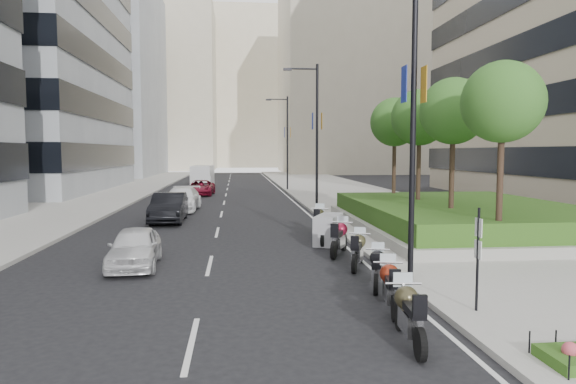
{
  "coord_description": "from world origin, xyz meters",
  "views": [
    {
      "loc": [
        -0.6,
        -12.9,
        3.74
      ],
      "look_at": [
        1.64,
        9.21,
        2.0
      ],
      "focal_mm": 32.0,
      "sensor_mm": 36.0,
      "label": 1
    }
  ],
  "objects": [
    {
      "name": "tree_3",
      "position": [
        8.5,
        16.0,
        5.42
      ],
      "size": [
        2.8,
        2.8,
        6.3
      ],
      "color": "#332319",
      "rests_on": "planter"
    },
    {
      "name": "lane_edge",
      "position": [
        3.7,
        30.0,
        0.01
      ],
      "size": [
        0.12,
        100.0,
        0.01
      ],
      "primitive_type": "cube",
      "color": "silver",
      "rests_on": "ground"
    },
    {
      "name": "building_grey_far",
      "position": [
        -24.0,
        70.0,
        15.0
      ],
      "size": [
        22.0,
        26.0,
        30.0
      ],
      "primitive_type": "cube",
      "color": "gray",
      "rests_on": "ground"
    },
    {
      "name": "ground",
      "position": [
        0.0,
        0.0,
        0.0
      ],
      "size": [
        160.0,
        160.0,
        0.0
      ],
      "primitive_type": "plane",
      "color": "black",
      "rests_on": "ground"
    },
    {
      "name": "sidewalk_right",
      "position": [
        9.0,
        30.0,
        0.07
      ],
      "size": [
        10.0,
        100.0,
        0.15
      ],
      "primitive_type": "cube",
      "color": "#9E9B93",
      "rests_on": "ground"
    },
    {
      "name": "planter",
      "position": [
        10.0,
        10.0,
        0.35
      ],
      "size": [
        10.0,
        14.0,
        0.4
      ],
      "primitive_type": "cube",
      "color": "gray",
      "rests_on": "sidewalk_right"
    },
    {
      "name": "tree_0",
      "position": [
        8.5,
        4.0,
        5.42
      ],
      "size": [
        2.8,
        2.8,
        6.3
      ],
      "color": "#332319",
      "rests_on": "planter"
    },
    {
      "name": "building_cream_centre",
      "position": [
        2.0,
        120.0,
        19.0
      ],
      "size": [
        30.0,
        24.0,
        38.0
      ],
      "primitive_type": "cube",
      "color": "#B7AD93",
      "rests_on": "ground"
    },
    {
      "name": "car_b",
      "position": [
        -4.18,
        14.76,
        0.78
      ],
      "size": [
        1.67,
        4.73,
        1.56
      ],
      "primitive_type": "imported",
      "rotation": [
        0.0,
        0.0,
        0.0
      ],
      "color": "black",
      "rests_on": "ground"
    },
    {
      "name": "lamp_post_2",
      "position": [
        4.14,
        36.0,
        5.07
      ],
      "size": [
        2.34,
        0.45,
        9.0
      ],
      "color": "black",
      "rests_on": "ground"
    },
    {
      "name": "motorcycle_1",
      "position": [
        3.0,
        -1.32,
        0.57
      ],
      "size": [
        0.71,
        2.13,
        1.07
      ],
      "rotation": [
        0.0,
        0.0,
        1.4
      ],
      "color": "black",
      "rests_on": "ground"
    },
    {
      "name": "building_cream_right",
      "position": [
        22.0,
        80.0,
        18.0
      ],
      "size": [
        28.0,
        24.0,
        36.0
      ],
      "primitive_type": "cube",
      "color": "#B7AD93",
      "rests_on": "ground"
    },
    {
      "name": "tree_2",
      "position": [
        8.5,
        12.0,
        5.42
      ],
      "size": [
        2.8,
        2.8,
        6.3
      ],
      "color": "#332319",
      "rests_on": "planter"
    },
    {
      "name": "car_c",
      "position": [
        -4.04,
        20.04,
        0.74
      ],
      "size": [
        2.31,
        5.22,
        1.49
      ],
      "primitive_type": "imported",
      "rotation": [
        0.0,
        0.0,
        -0.04
      ],
      "color": "white",
      "rests_on": "ground"
    },
    {
      "name": "sidewalk_left",
      "position": [
        -12.0,
        30.0,
        0.07
      ],
      "size": [
        8.0,
        100.0,
        0.15
      ],
      "primitive_type": "cube",
      "color": "#9E9B93",
      "rests_on": "ground"
    },
    {
      "name": "parking_sign",
      "position": [
        4.8,
        -2.0,
        1.46
      ],
      "size": [
        0.06,
        0.32,
        2.5
      ],
      "color": "black",
      "rests_on": "ground"
    },
    {
      "name": "building_cream_left",
      "position": [
        -18.0,
        100.0,
        17.0
      ],
      "size": [
        26.0,
        24.0,
        34.0
      ],
      "primitive_type": "cube",
      "color": "#B7AD93",
      "rests_on": "ground"
    },
    {
      "name": "car_d",
      "position": [
        -3.67,
        31.78,
        0.65
      ],
      "size": [
        2.43,
        4.81,
        1.31
      ],
      "primitive_type": "imported",
      "rotation": [
        0.0,
        0.0,
        -0.06
      ],
      "color": "maroon",
      "rests_on": "ground"
    },
    {
      "name": "car_a",
      "position": [
        -3.9,
        3.99,
        0.65
      ],
      "size": [
        1.76,
        3.89,
        1.3
      ],
      "primitive_type": "imported",
      "rotation": [
        0.0,
        0.0,
        0.06
      ],
      "color": "silver",
      "rests_on": "ground"
    },
    {
      "name": "hedge",
      "position": [
        10.0,
        10.0,
        0.95
      ],
      "size": [
        9.4,
        13.4,
        0.8
      ],
      "primitive_type": "cube",
      "color": "#1F4513",
      "rests_on": "planter"
    },
    {
      "name": "lamp_post_1",
      "position": [
        4.14,
        18.0,
        5.07
      ],
      "size": [
        2.34,
        0.45,
        9.0
      ],
      "color": "black",
      "rests_on": "ground"
    },
    {
      "name": "motorcycle_0",
      "position": [
        2.73,
        -3.43,
        0.58
      ],
      "size": [
        0.73,
        2.2,
        1.09
      ],
      "rotation": [
        0.0,
        0.0,
        1.48
      ],
      "color": "black",
      "rests_on": "ground"
    },
    {
      "name": "lane_centre",
      "position": [
        -1.5,
        30.0,
        0.01
      ],
      "size": [
        0.12,
        100.0,
        0.01
      ],
      "primitive_type": "cube",
      "color": "silver",
      "rests_on": "ground"
    },
    {
      "name": "motorcycle_3",
      "position": [
        3.29,
        3.15,
        0.57
      ],
      "size": [
        0.97,
        2.04,
        1.06
      ],
      "rotation": [
        0.0,
        0.0,
        1.21
      ],
      "color": "black",
      "rests_on": "ground"
    },
    {
      "name": "lamp_post_0",
      "position": [
        4.14,
        1.0,
        5.07
      ],
      "size": [
        2.34,
        0.45,
        9.0
      ],
      "color": "black",
      "rests_on": "ground"
    },
    {
      "name": "delivery_van",
      "position": [
        -4.21,
        42.98,
        1.05
      ],
      "size": [
        2.31,
        5.47,
        2.25
      ],
      "rotation": [
        0.0,
        0.0,
        -0.05
      ],
      "color": "silver",
      "rests_on": "ground"
    },
    {
      "name": "motorcycle_2",
      "position": [
        3.25,
        0.71,
        0.54
      ],
      "size": [
        0.83,
        1.96,
        1.0
      ],
      "rotation": [
        0.0,
        0.0,
        1.26
      ],
      "color": "black",
      "rests_on": "ground"
    },
    {
      "name": "motorcycle_5",
      "position": [
        3.1,
        7.39,
        0.6
      ],
      "size": [
        1.53,
        2.14,
        1.2
      ],
      "rotation": [
        0.0,
        0.0,
        1.16
      ],
      "color": "black",
      "rests_on": "ground"
    },
    {
      "name": "tree_1",
      "position": [
        8.5,
        8.0,
        5.42
      ],
      "size": [
        2.8,
        2.8,
        6.3
      ],
      "color": "#332319",
      "rests_on": "planter"
    },
    {
      "name": "motorcycle_4",
      "position": [
        3.13,
        5.3,
        0.61
      ],
      "size": [
        1.12,
        2.16,
        1.15
      ],
      "rotation": [
        0.0,
        0.0,
        1.15
      ],
      "color": "black",
      "rests_on": "ground"
    },
    {
      "name": "motorcycle_6",
      "position": [
        3.06,
        9.63,
        0.63
      ],
      "size": [
        0.9,
        2.32,
        1.18
      ],
      "rotation": [
        0.0,
        0.0,
        1.31
      ],
      "color": "black",
      "rests_on": "ground"
    }
  ]
}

